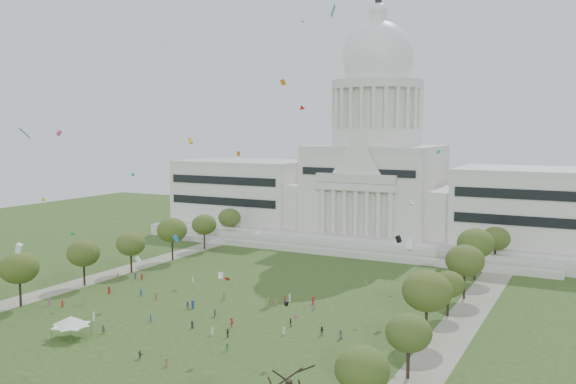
# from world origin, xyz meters

# --- Properties ---
(ground) EXTENTS (400.00, 400.00, 0.00)m
(ground) POSITION_xyz_m (0.00, 0.00, 0.00)
(ground) COLOR #2F491D
(ground) RESTS_ON ground
(capitol) EXTENTS (160.00, 64.50, 91.30)m
(capitol) POSITION_xyz_m (0.00, 113.59, 22.30)
(capitol) COLOR beige
(capitol) RESTS_ON ground
(path_left) EXTENTS (8.00, 160.00, 0.04)m
(path_left) POSITION_xyz_m (-48.00, 30.00, 0.02)
(path_left) COLOR gray
(path_left) RESTS_ON ground
(path_right) EXTENTS (8.00, 160.00, 0.04)m
(path_right) POSITION_xyz_m (48.00, 30.00, 0.02)
(path_right) COLOR gray
(path_right) RESTS_ON ground
(row_tree_r_0) EXTENTS (7.67, 7.67, 10.91)m
(row_tree_r_0) POSITION_xyz_m (44.94, -19.59, 7.75)
(row_tree_r_0) COLOR black
(row_tree_r_0) RESTS_ON ground
(row_tree_l_1) EXTENTS (8.86, 8.86, 12.59)m
(row_tree_l_1) POSITION_xyz_m (-44.07, -2.96, 8.95)
(row_tree_l_1) COLOR black
(row_tree_l_1) RESTS_ON ground
(row_tree_r_1) EXTENTS (7.58, 7.58, 10.78)m
(row_tree_r_1) POSITION_xyz_m (46.22, -1.75, 7.66)
(row_tree_r_1) COLOR black
(row_tree_r_1) RESTS_ON ground
(row_tree_l_2) EXTENTS (8.42, 8.42, 11.97)m
(row_tree_l_2) POSITION_xyz_m (-45.04, 17.30, 8.51)
(row_tree_l_2) COLOR black
(row_tree_l_2) RESTS_ON ground
(row_tree_r_2) EXTENTS (9.55, 9.55, 13.58)m
(row_tree_r_2) POSITION_xyz_m (44.17, 17.44, 9.66)
(row_tree_r_2) COLOR black
(row_tree_r_2) RESTS_ON ground
(row_tree_l_3) EXTENTS (8.12, 8.12, 11.55)m
(row_tree_l_3) POSITION_xyz_m (-44.09, 33.92, 8.21)
(row_tree_l_3) COLOR black
(row_tree_l_3) RESTS_ON ground
(row_tree_r_3) EXTENTS (7.01, 7.01, 9.98)m
(row_tree_r_3) POSITION_xyz_m (44.40, 34.48, 7.08)
(row_tree_r_3) COLOR black
(row_tree_r_3) RESTS_ON ground
(row_tree_l_4) EXTENTS (9.29, 9.29, 13.21)m
(row_tree_l_4) POSITION_xyz_m (-44.08, 52.42, 9.39)
(row_tree_l_4) COLOR black
(row_tree_l_4) RESTS_ON ground
(row_tree_r_4) EXTENTS (9.19, 9.19, 13.06)m
(row_tree_r_4) POSITION_xyz_m (44.76, 50.04, 9.29)
(row_tree_r_4) COLOR black
(row_tree_r_4) RESTS_ON ground
(row_tree_l_5) EXTENTS (8.33, 8.33, 11.85)m
(row_tree_l_5) POSITION_xyz_m (-45.22, 71.01, 8.42)
(row_tree_l_5) COLOR black
(row_tree_l_5) RESTS_ON ground
(row_tree_r_5) EXTENTS (9.82, 9.82, 13.96)m
(row_tree_r_5) POSITION_xyz_m (43.49, 70.19, 9.93)
(row_tree_r_5) COLOR black
(row_tree_r_5) RESTS_ON ground
(row_tree_l_6) EXTENTS (8.19, 8.19, 11.64)m
(row_tree_l_6) POSITION_xyz_m (-46.87, 89.14, 8.27)
(row_tree_l_6) COLOR black
(row_tree_l_6) RESTS_ON ground
(row_tree_r_6) EXTENTS (8.42, 8.42, 11.97)m
(row_tree_r_6) POSITION_xyz_m (45.96, 88.13, 8.51)
(row_tree_r_6) COLOR black
(row_tree_r_6) RESTS_ON ground
(big_bare_tree) EXTENTS (6.00, 5.00, 12.80)m
(big_bare_tree) POSITION_xyz_m (38.00, -28.00, 8.67)
(big_bare_tree) COLOR black
(big_bare_tree) RESTS_ON ground
(event_tent) EXTENTS (9.90, 9.90, 4.34)m
(event_tent) POSITION_xyz_m (-17.57, -12.74, 3.36)
(event_tent) COLOR #4C4C4C
(event_tent) RESTS_ON ground
(person_0) EXTENTS (1.07, 1.00, 1.84)m
(person_0) POSITION_xyz_m (29.30, 10.65, 0.92)
(person_0) COLOR #4C4C51
(person_0) RESTS_ON ground
(person_2) EXTENTS (0.98, 0.79, 1.76)m
(person_2) POSITION_xyz_m (25.23, 10.94, 0.88)
(person_2) COLOR #26262B
(person_2) RESTS_ON ground
(person_3) EXTENTS (0.76, 1.32, 1.97)m
(person_3) POSITION_xyz_m (6.74, 6.82, 0.98)
(person_3) COLOR #B21E1E
(person_3) RESTS_ON ground
(person_4) EXTENTS (0.56, 1.01, 1.71)m
(person_4) POSITION_xyz_m (9.46, 1.25, 0.86)
(person_4) COLOR #26262B
(person_4) RESTS_ON ground
(person_5) EXTENTS (1.42, 1.57, 1.65)m
(person_5) POSITION_xyz_m (-0.13, 10.96, 0.82)
(person_5) COLOR #994C8C
(person_5) RESTS_ON ground
(person_6) EXTENTS (0.66, 0.83, 1.49)m
(person_6) POSITION_xyz_m (8.09, -15.85, 0.75)
(person_6) COLOR olive
(person_6) RESTS_ON ground
(person_7) EXTENTS (0.79, 0.84, 1.86)m
(person_7) POSITION_xyz_m (-13.66, -8.28, 0.93)
(person_7) COLOR #4C4C51
(person_7) RESTS_ON ground
(person_8) EXTENTS (0.85, 0.55, 1.72)m
(person_8) POSITION_xyz_m (-8.87, 12.96, 0.86)
(person_8) COLOR #4C4C51
(person_8) RESTS_ON ground
(person_9) EXTENTS (0.70, 1.07, 1.53)m
(person_9) POSITION_xyz_m (13.26, -4.72, 0.76)
(person_9) COLOR #33723F
(person_9) RESTS_ON ground
(person_10) EXTENTS (0.88, 1.16, 1.75)m
(person_10) POSITION_xyz_m (17.33, 12.80, 0.87)
(person_10) COLOR #26262B
(person_10) RESTS_ON ground
(person_11) EXTENTS (1.42, 0.69, 1.47)m
(person_11) POSITION_xyz_m (1.68, -15.10, 0.74)
(person_11) COLOR #4C4C51
(person_11) RESTS_ON ground
(distant_crowd) EXTENTS (60.29, 36.62, 1.89)m
(distant_crowd) POSITION_xyz_m (-14.65, 16.31, 0.86)
(distant_crowd) COLOR #B21E1E
(distant_crowd) RESTS_ON ground
(kite_swarm) EXTENTS (88.28, 102.24, 65.95)m
(kite_swarm) POSITION_xyz_m (-0.57, 3.42, 26.19)
(kite_swarm) COLOR green
(kite_swarm) RESTS_ON ground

